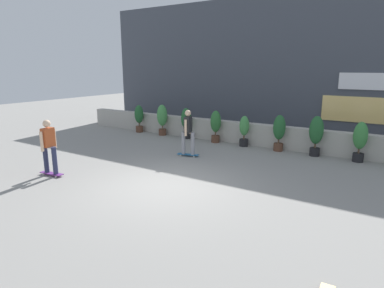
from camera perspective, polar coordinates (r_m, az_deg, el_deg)
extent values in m
plane|color=gray|center=(9.16, -5.08, -7.31)|extent=(48.00, 48.00, 0.00)
cube|color=#B2ADA3|center=(14.09, 9.87, 1.75)|extent=(18.00, 0.40, 0.90)
cube|color=#424751|center=(17.58, 15.44, 12.92)|extent=(20.00, 2.00, 6.50)
cube|color=white|center=(15.78, 29.06, 9.40)|extent=(2.80, 0.08, 0.70)
cube|color=#F2CC72|center=(15.88, 28.58, 5.10)|extent=(4.00, 0.06, 1.10)
cylinder|color=brown|center=(16.78, -9.04, 2.57)|extent=(0.36, 0.36, 0.30)
cylinder|color=brown|center=(16.74, -9.07, 3.33)|extent=(0.06, 0.06, 0.15)
ellipsoid|color=#235B2D|center=(16.66, -9.13, 5.10)|extent=(0.44, 0.44, 0.90)
cylinder|color=brown|center=(15.87, -5.11, 2.08)|extent=(0.36, 0.36, 0.30)
cylinder|color=brown|center=(15.83, -5.13, 2.88)|extent=(0.06, 0.06, 0.15)
ellipsoid|color=#428C47|center=(15.73, -5.17, 4.94)|extent=(0.49, 0.49, 1.01)
cylinder|color=black|center=(15.09, -1.00, 1.55)|extent=(0.36, 0.36, 0.30)
cylinder|color=brown|center=(15.05, -1.00, 2.39)|extent=(0.06, 0.06, 0.15)
ellipsoid|color=#235B2D|center=(14.95, -1.01, 4.44)|extent=(0.46, 0.46, 0.94)
cylinder|color=brown|center=(14.33, 4.06, 0.88)|extent=(0.36, 0.36, 0.30)
cylinder|color=brown|center=(14.28, 4.07, 1.77)|extent=(0.06, 0.06, 0.15)
ellipsoid|color=#2D6B33|center=(14.19, 4.11, 3.90)|extent=(0.45, 0.45, 0.93)
cylinder|color=black|center=(13.77, 8.91, 0.24)|extent=(0.36, 0.36, 0.30)
cylinder|color=brown|center=(13.72, 8.94, 1.16)|extent=(0.06, 0.06, 0.15)
ellipsoid|color=#428C47|center=(13.63, 9.01, 3.13)|extent=(0.39, 0.39, 0.81)
cylinder|color=brown|center=(13.28, 14.63, -0.51)|extent=(0.36, 0.36, 0.30)
cylinder|color=brown|center=(13.23, 14.69, 0.43)|extent=(0.06, 0.06, 0.15)
ellipsoid|color=#235B2D|center=(13.12, 14.83, 2.79)|extent=(0.47, 0.47, 0.96)
cylinder|color=black|center=(12.94, 20.37, -1.27)|extent=(0.36, 0.36, 0.30)
cylinder|color=brown|center=(12.89, 20.45, -0.30)|extent=(0.06, 0.06, 0.15)
ellipsoid|color=#235B2D|center=(12.78, 20.66, 2.26)|extent=(0.50, 0.50, 1.03)
cylinder|color=black|center=(12.74, 26.70, -2.09)|extent=(0.36, 0.36, 0.30)
cylinder|color=brown|center=(12.69, 26.80, -1.11)|extent=(0.06, 0.06, 0.15)
ellipsoid|color=#387F3D|center=(12.58, 27.06, 1.31)|extent=(0.46, 0.46, 0.94)
cube|color=#72338C|center=(10.86, -23.04, -4.68)|extent=(0.82, 0.30, 0.02)
cylinder|color=silver|center=(11.01, -24.25, -4.76)|extent=(0.06, 0.04, 0.06)
cylinder|color=silver|center=(11.11, -23.63, -4.55)|extent=(0.06, 0.04, 0.06)
cylinder|color=silver|center=(10.63, -22.40, -5.20)|extent=(0.06, 0.04, 0.06)
cylinder|color=silver|center=(10.73, -21.77, -4.97)|extent=(0.06, 0.04, 0.06)
cylinder|color=#282D4C|center=(10.87, -23.88, -2.42)|extent=(0.14, 0.14, 0.82)
cylinder|color=#282D4C|center=(10.61, -22.59, -2.67)|extent=(0.14, 0.14, 0.82)
cube|color=#B24C26|center=(10.59, -23.58, 1.06)|extent=(0.25, 0.38, 0.56)
sphere|color=beige|center=(10.52, -23.79, 3.24)|extent=(0.22, 0.22, 0.22)
cylinder|color=beige|center=(10.45, -24.50, 0.38)|extent=(0.09, 0.09, 0.58)
cylinder|color=beige|center=(10.76, -22.62, 0.89)|extent=(0.09, 0.09, 0.58)
cube|color=#266699|center=(12.11, -0.69, -1.80)|extent=(0.82, 0.38, 0.02)
cylinder|color=silver|center=(12.11, 0.60, -1.99)|extent=(0.06, 0.04, 0.06)
cylinder|color=silver|center=(11.96, 0.35, -2.18)|extent=(0.06, 0.04, 0.06)
cylinder|color=silver|center=(12.28, -1.70, -1.78)|extent=(0.06, 0.04, 0.06)
cylinder|color=silver|center=(12.13, -1.97, -1.96)|extent=(0.06, 0.04, 0.06)
cylinder|color=gray|center=(11.95, 0.12, 0.07)|extent=(0.14, 0.14, 0.82)
cylinder|color=gray|center=(12.07, -1.50, 0.20)|extent=(0.14, 0.14, 0.82)
cube|color=#262628|center=(11.87, -0.70, 3.38)|extent=(0.28, 0.40, 0.56)
sphere|color=beige|center=(11.80, -0.71, 5.34)|extent=(0.22, 0.22, 0.22)
cylinder|color=beige|center=(12.10, -0.32, 3.19)|extent=(0.09, 0.09, 0.58)
cylinder|color=beige|center=(11.66, -1.10, 2.81)|extent=(0.09, 0.09, 0.58)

